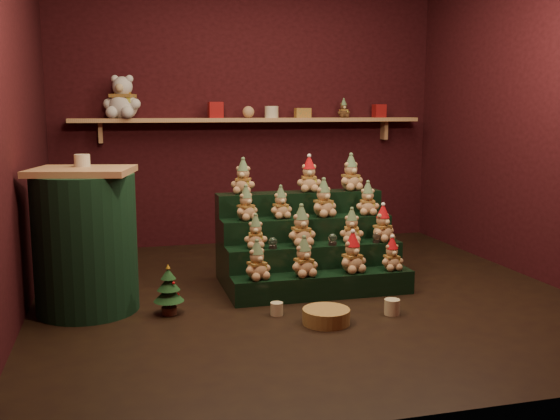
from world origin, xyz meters
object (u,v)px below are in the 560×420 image
object	(u,v)px
mug_left	(277,309)
white_bear	(123,91)
mug_right	(392,307)
snow_globe_c	(376,237)
snow_globe_b	(333,239)
brown_bear	(344,108)
wicker_basket	(326,316)
snow_globe_a	(273,243)
mini_christmas_tree	(169,290)
side_table	(85,241)
riser_tier_front	(323,285)

from	to	relation	value
mug_left	white_bear	world-z (taller)	white_bear
mug_right	mug_left	bearing A→B (deg)	166.07
white_bear	snow_globe_c	bearing A→B (deg)	-22.96
snow_globe_b	snow_globe_c	xyz separation A→B (m)	(0.37, 0.00, -0.00)
white_bear	brown_bear	size ratio (longest dim) A/B	2.69
wicker_basket	white_bear	distance (m)	3.19
snow_globe_a	mini_christmas_tree	bearing A→B (deg)	-161.28
snow_globe_a	snow_globe_b	world-z (taller)	snow_globe_b
side_table	snow_globe_b	bearing A→B (deg)	13.97
snow_globe_b	white_bear	distance (m)	2.63
wicker_basket	brown_bear	bearing A→B (deg)	67.66
mug_right	wicker_basket	distance (m)	0.50
snow_globe_a	mug_left	world-z (taller)	snow_globe_a
snow_globe_a	mug_left	bearing A→B (deg)	-100.87
mug_left	wicker_basket	distance (m)	0.37
riser_tier_front	white_bear	xyz separation A→B (m)	(-1.40, 1.95, 1.49)
brown_bear	snow_globe_c	bearing A→B (deg)	-101.68
mug_left	wicker_basket	xyz separation A→B (m)	(0.28, -0.25, 0.01)
white_bear	side_table	bearing A→B (deg)	-79.11
riser_tier_front	snow_globe_b	size ratio (longest dim) A/B	15.16
side_table	wicker_basket	distance (m)	1.74
mug_left	brown_bear	xyz separation A→B (m)	(1.31, 2.27, 1.37)
brown_bear	wicker_basket	bearing A→B (deg)	-112.27
snow_globe_c	side_table	world-z (taller)	side_table
mug_left	snow_globe_b	bearing A→B (deg)	40.01
mug_left	white_bear	xyz separation A→B (m)	(-0.95, 2.27, 1.53)
riser_tier_front	mini_christmas_tree	distance (m)	1.17
wicker_basket	white_bear	bearing A→B (deg)	115.90
side_table	mini_christmas_tree	bearing A→B (deg)	-10.52
snow_globe_b	mug_left	world-z (taller)	snow_globe_b
snow_globe_c	riser_tier_front	bearing A→B (deg)	-162.01
snow_globe_c	wicker_basket	world-z (taller)	snow_globe_c
snow_globe_b	mug_left	xyz separation A→B (m)	(-0.57, -0.48, -0.36)
snow_globe_b	side_table	world-z (taller)	side_table
riser_tier_front	mug_right	distance (m)	0.61
mug_left	riser_tier_front	bearing A→B (deg)	35.65
riser_tier_front	wicker_basket	bearing A→B (deg)	-106.70
riser_tier_front	mug_right	world-z (taller)	riser_tier_front
riser_tier_front	side_table	xyz separation A→B (m)	(-1.71, 0.12, 0.41)
snow_globe_c	mug_right	world-z (taller)	snow_globe_c
brown_bear	mini_christmas_tree	bearing A→B (deg)	-134.40
mug_right	side_table	bearing A→B (deg)	162.79
riser_tier_front	mini_christmas_tree	bearing A→B (deg)	-174.38
snow_globe_c	mini_christmas_tree	bearing A→B (deg)	-170.59
white_bear	mug_right	bearing A→B (deg)	-34.47
mini_christmas_tree	white_bear	distance (m)	2.51
snow_globe_a	brown_bear	distance (m)	2.39
mini_christmas_tree	white_bear	world-z (taller)	white_bear
riser_tier_front	mug_right	size ratio (longest dim) A/B	12.95
mini_christmas_tree	mug_right	world-z (taller)	mini_christmas_tree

